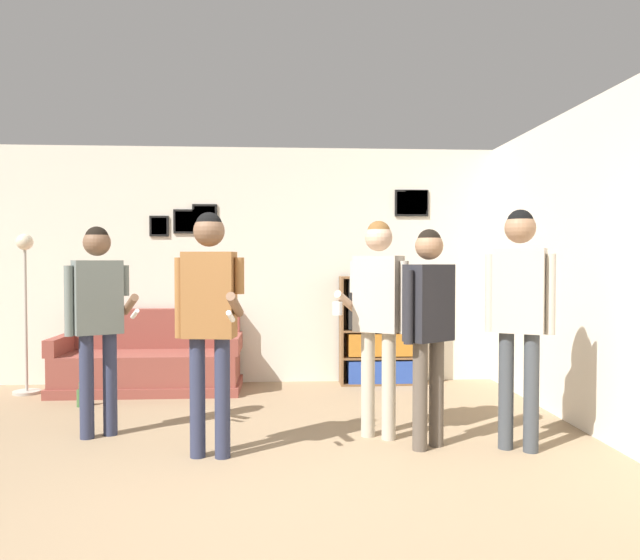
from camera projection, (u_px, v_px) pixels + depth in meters
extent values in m
plane|color=#937A5B|center=(242.00, 520.00, 3.37)|extent=(20.00, 20.00, 0.00)
cube|color=silver|center=(262.00, 265.00, 7.19)|extent=(7.79, 0.06, 2.70)
cube|color=black|center=(189.00, 221.00, 7.08)|extent=(0.34, 0.02, 0.27)
cube|color=#B2B2BC|center=(189.00, 221.00, 7.08)|extent=(0.30, 0.01, 0.23)
cube|color=black|center=(205.00, 215.00, 7.09)|extent=(0.28, 0.02, 0.25)
cube|color=gray|center=(205.00, 215.00, 7.09)|extent=(0.24, 0.01, 0.21)
cube|color=black|center=(416.00, 200.00, 7.24)|extent=(0.26, 0.02, 0.23)
cube|color=gray|center=(416.00, 200.00, 7.24)|extent=(0.21, 0.01, 0.19)
cube|color=black|center=(412.00, 203.00, 7.24)|extent=(0.39, 0.02, 0.31)
cube|color=#B2B2BC|center=(412.00, 203.00, 7.23)|extent=(0.35, 0.01, 0.26)
cube|color=black|center=(159.00, 226.00, 7.07)|extent=(0.21, 0.02, 0.23)
cube|color=gray|center=(159.00, 226.00, 7.06)|extent=(0.17, 0.01, 0.19)
cube|color=silver|center=(570.00, 267.00, 5.42)|extent=(0.06, 6.24, 2.70)
cube|color=brown|center=(149.00, 387.00, 6.69)|extent=(1.96, 0.80, 0.10)
cube|color=brown|center=(149.00, 367.00, 6.68)|extent=(1.90, 0.74, 0.32)
cube|color=brown|center=(155.00, 328.00, 7.00)|extent=(1.90, 0.14, 0.44)
cube|color=brown|center=(61.00, 345.00, 6.62)|extent=(0.12, 0.74, 0.18)
cube|color=brown|center=(235.00, 343.00, 6.73)|extent=(0.12, 0.74, 0.18)
cube|color=brown|center=(341.00, 330.00, 7.05)|extent=(0.02, 0.30, 1.23)
cube|color=brown|center=(419.00, 330.00, 7.11)|extent=(0.02, 0.30, 1.23)
cube|color=brown|center=(378.00, 329.00, 7.23)|extent=(0.91, 0.01, 1.23)
cube|color=brown|center=(380.00, 383.00, 7.10)|extent=(0.86, 0.30, 0.02)
cube|color=brown|center=(380.00, 277.00, 7.06)|extent=(0.86, 0.30, 0.02)
cube|color=brown|center=(380.00, 357.00, 7.09)|extent=(0.86, 0.30, 0.02)
cube|color=brown|center=(380.00, 330.00, 7.08)|extent=(0.86, 0.30, 0.02)
cube|color=brown|center=(380.00, 303.00, 7.07)|extent=(0.86, 0.30, 0.02)
cube|color=#2847A3|center=(380.00, 371.00, 7.09)|extent=(0.74, 0.26, 0.25)
cube|color=#B77023|center=(380.00, 344.00, 7.08)|extent=(0.74, 0.26, 0.25)
cube|color=black|center=(380.00, 317.00, 7.07)|extent=(0.74, 0.26, 0.25)
cube|color=black|center=(380.00, 290.00, 7.06)|extent=(0.74, 0.26, 0.25)
cylinder|color=#ADA89E|center=(27.00, 392.00, 6.58)|extent=(0.28, 0.28, 0.03)
cylinder|color=#ADA89E|center=(26.00, 320.00, 6.55)|extent=(0.03, 0.03, 1.49)
sphere|color=beige|center=(25.00, 242.00, 6.53)|extent=(0.17, 0.17, 0.17)
cylinder|color=#2D334C|center=(87.00, 387.00, 4.90)|extent=(0.11, 0.11, 0.82)
cylinder|color=#2D334C|center=(110.00, 384.00, 5.00)|extent=(0.11, 0.11, 0.82)
cube|color=slate|center=(98.00, 297.00, 4.93)|extent=(0.41, 0.35, 0.58)
sphere|color=brown|center=(97.00, 243.00, 4.92)|extent=(0.21, 0.21, 0.21)
sphere|color=black|center=(97.00, 238.00, 4.92)|extent=(0.18, 0.18, 0.18)
cylinder|color=slate|center=(125.00, 281.00, 5.04)|extent=(0.07, 0.07, 0.25)
cylinder|color=brown|center=(130.00, 305.00, 4.93)|extent=(0.20, 0.29, 0.18)
cylinder|color=white|center=(135.00, 314.00, 4.82)|extent=(0.10, 0.14, 0.09)
cylinder|color=slate|center=(69.00, 301.00, 4.82)|extent=(0.07, 0.07, 0.55)
cylinder|color=#2D334C|center=(198.00, 397.00, 4.44)|extent=(0.11, 0.11, 0.86)
cylinder|color=#2D334C|center=(222.00, 398.00, 4.42)|extent=(0.11, 0.11, 0.86)
cube|color=#936033|center=(209.00, 295.00, 4.41)|extent=(0.38, 0.25, 0.61)
sphere|color=brown|center=(209.00, 231.00, 4.39)|extent=(0.22, 0.22, 0.22)
sphere|color=black|center=(209.00, 226.00, 4.39)|extent=(0.19, 0.19, 0.19)
cylinder|color=#936033|center=(239.00, 276.00, 4.39)|extent=(0.07, 0.07, 0.26)
cylinder|color=brown|center=(235.00, 305.00, 4.25)|extent=(0.11, 0.32, 0.19)
cylinder|color=white|center=(231.00, 316.00, 4.11)|extent=(0.05, 0.14, 0.09)
cylinder|color=#936033|center=(180.00, 298.00, 4.42)|extent=(0.07, 0.07, 0.57)
cylinder|color=#B7AD99|center=(368.00, 384.00, 4.97)|extent=(0.11, 0.11, 0.84)
cylinder|color=#B7AD99|center=(389.00, 386.00, 4.88)|extent=(0.11, 0.11, 0.84)
cube|color=#BCB2A3|center=(378.00, 294.00, 4.90)|extent=(0.41, 0.37, 0.60)
sphere|color=#D1A889|center=(379.00, 237.00, 4.89)|extent=(0.22, 0.22, 0.22)
sphere|color=brown|center=(379.00, 233.00, 4.88)|extent=(0.19, 0.19, 0.19)
cylinder|color=#BCB2A3|center=(404.00, 297.00, 4.79)|extent=(0.07, 0.07, 0.56)
cylinder|color=#BCB2A3|center=(354.00, 277.00, 5.00)|extent=(0.07, 0.07, 0.25)
cylinder|color=#D1A889|center=(346.00, 301.00, 4.89)|extent=(0.22, 0.29, 0.19)
cylinder|color=white|center=(338.00, 308.00, 4.77)|extent=(0.08, 0.08, 0.10)
cylinder|color=brown|center=(420.00, 396.00, 4.60)|extent=(0.11, 0.11, 0.81)
cylinder|color=brown|center=(436.00, 393.00, 4.71)|extent=(0.11, 0.11, 0.81)
cube|color=#232328|center=(429.00, 303.00, 4.63)|extent=(0.41, 0.37, 0.57)
sphere|color=#997051|center=(429.00, 246.00, 4.62)|extent=(0.21, 0.21, 0.21)
sphere|color=black|center=(429.00, 241.00, 4.62)|extent=(0.18, 0.18, 0.18)
cylinder|color=#232328|center=(448.00, 305.00, 4.76)|extent=(0.07, 0.07, 0.54)
cylinder|color=#232328|center=(409.00, 307.00, 4.50)|extent=(0.07, 0.07, 0.54)
cylinder|color=#3D4247|center=(506.00, 390.00, 4.63)|extent=(0.11, 0.11, 0.87)
cylinder|color=#3D4247|center=(531.00, 393.00, 4.55)|extent=(0.11, 0.11, 0.87)
cube|color=#BCB2A3|center=(520.00, 291.00, 4.57)|extent=(0.41, 0.35, 0.62)
sphere|color=#997051|center=(520.00, 228.00, 4.56)|extent=(0.23, 0.23, 0.23)
sphere|color=black|center=(520.00, 223.00, 4.56)|extent=(0.19, 0.19, 0.19)
cylinder|color=#BCB2A3|center=(551.00, 294.00, 4.48)|extent=(0.07, 0.07, 0.58)
cylinder|color=#BCB2A3|center=(490.00, 293.00, 4.67)|extent=(0.07, 0.07, 0.58)
cylinder|color=#3D6638|center=(81.00, 398.00, 5.98)|extent=(0.08, 0.08, 0.16)
cylinder|color=#3D6638|center=(81.00, 386.00, 5.98)|extent=(0.03, 0.03, 0.07)
cylinder|color=white|center=(387.00, 272.00, 7.07)|extent=(0.07, 0.07, 0.10)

